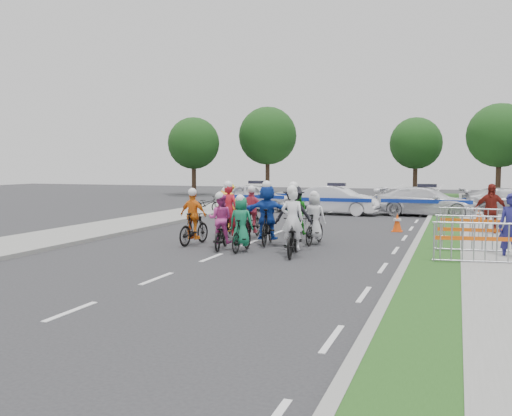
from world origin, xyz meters
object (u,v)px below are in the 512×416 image
(rider_11, at_px, (295,215))
(civilian_sedan, at_px, (510,202))
(rider_8, at_px, (297,220))
(rider_5, at_px, (267,218))
(rider_0, at_px, (293,233))
(police_car_1, at_px, (336,200))
(rider_6, at_px, (229,221))
(spectator_2, at_px, (490,210))
(rider_4, at_px, (294,223))
(parked_bike, at_px, (207,204))
(rider_1, at_px, (241,229))
(marshal_hiviz, at_px, (230,199))
(spectator_0, at_px, (511,227))
(rider_7, at_px, (314,223))
(tree_0, at_px, (194,143))
(barrier_0, at_px, (474,245))
(barrier_1, at_px, (472,235))
(rider_3, at_px, (194,223))
(rider_9, at_px, (252,218))
(barrier_2, at_px, (470,225))
(rider_10, at_px, (226,217))
(cone_1, at_px, (479,216))
(tree_3, at_px, (268,136))
(cone_0, at_px, (397,223))
(rider_2, at_px, (221,228))
(tree_1, at_px, (500,136))
(tree_4, at_px, (416,143))
(police_car_0, at_px, (257,197))
(police_car_2, at_px, (427,202))

(rider_11, xyz_separation_m, civilian_sedan, (7.97, 11.04, -0.04))
(rider_8, bearing_deg, rider_5, 60.07)
(rider_0, relative_size, police_car_1, 0.46)
(rider_6, relative_size, spectator_2, 1.07)
(rider_4, relative_size, parked_bike, 1.23)
(rider_1, xyz_separation_m, rider_6, (-1.21, 2.02, -0.00))
(marshal_hiviz, bearing_deg, spectator_0, 160.57)
(rider_7, bearing_deg, tree_0, -51.57)
(rider_0, relative_size, tree_0, 0.32)
(rider_0, distance_m, rider_5, 2.30)
(spectator_0, bearing_deg, marshal_hiviz, 155.68)
(barrier_0, bearing_deg, barrier_1, 90.00)
(police_car_1, bearing_deg, barrier_1, -145.50)
(rider_3, xyz_separation_m, rider_9, (1.16, 2.24, 0.00))
(rider_9, distance_m, barrier_2, 7.21)
(rider_3, bearing_deg, rider_0, 169.56)
(police_car_1, bearing_deg, rider_10, 175.50)
(rider_7, relative_size, spectator_2, 0.92)
(rider_8, relative_size, rider_11, 1.07)
(barrier_2, relative_size, cone_1, 2.86)
(rider_8, height_order, police_car_1, rider_8)
(tree_3, bearing_deg, rider_3, -76.00)
(rider_3, xyz_separation_m, civilian_sedan, (10.29, 14.56, -0.02))
(tree_0, bearing_deg, rider_10, -61.86)
(spectator_2, distance_m, cone_0, 3.31)
(rider_4, bearing_deg, parked_bike, -65.43)
(rider_7, bearing_deg, barrier_0, 156.44)
(rider_2, relative_size, rider_9, 0.98)
(rider_2, distance_m, rider_11, 4.24)
(rider_6, height_order, tree_1, tree_1)
(tree_1, bearing_deg, rider_5, -107.17)
(rider_7, bearing_deg, cone_1, -115.87)
(rider_1, relative_size, rider_11, 1.00)
(barrier_2, distance_m, tree_4, 28.79)
(rider_3, relative_size, rider_7, 1.05)
(rider_3, distance_m, rider_8, 3.57)
(spectator_2, bearing_deg, civilian_sedan, 87.86)
(police_car_0, height_order, police_car_1, police_car_0)
(civilian_sedan, distance_m, barrier_1, 13.99)
(rider_2, xyz_separation_m, police_car_1, (0.91, 12.78, 0.07))
(rider_4, xyz_separation_m, rider_6, (-2.49, 0.93, -0.12))
(rider_3, height_order, rider_6, rider_6)
(civilian_sedan, distance_m, tree_0, 25.65)
(police_car_0, bearing_deg, rider_4, -149.84)
(rider_3, height_order, tree_3, tree_3)
(rider_10, xyz_separation_m, cone_1, (8.54, 7.63, -0.34))
(rider_10, distance_m, police_car_2, 12.18)
(police_car_2, height_order, barrier_1, police_car_2)
(spectator_2, bearing_deg, tree_4, 105.53)
(rider_7, distance_m, cone_0, 4.87)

